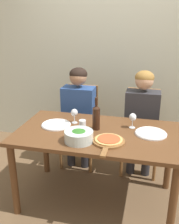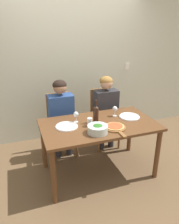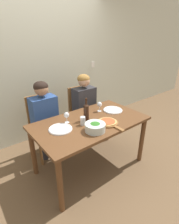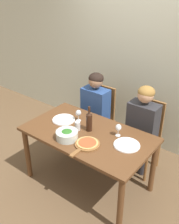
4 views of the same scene
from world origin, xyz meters
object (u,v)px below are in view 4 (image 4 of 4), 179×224
(person_woman, at_px, (95,106))
(dinner_plate_left, at_px, (64,119))
(person_man, at_px, (142,123))
(wine_bottle, at_px, (89,121))
(wine_glass_left, at_px, (78,113))
(chair_left, at_px, (99,117))
(dinner_plate_right, at_px, (127,145))
(wine_glass_right, at_px, (118,128))
(broccoli_bowl, at_px, (67,135))
(water_tumbler, at_px, (78,126))
(pizza_on_board, at_px, (87,144))
(chair_right, at_px, (145,133))

(person_woman, bearing_deg, dinner_plate_left, -96.01)
(person_woman, relative_size, person_man, 1.00)
(wine_bottle, distance_m, wine_glass_left, 0.27)
(chair_left, height_order, dinner_plate_right, chair_left)
(chair_left, height_order, person_man, person_man)
(person_woman, bearing_deg, person_man, 0.00)
(dinner_plate_right, relative_size, wine_glass_right, 1.93)
(wine_glass_left, bearing_deg, broccoli_bowl, -68.18)
(wine_glass_left, height_order, wine_glass_right, same)
(wine_glass_right, distance_m, water_tumbler, 0.49)
(person_man, xyz_separation_m, wine_glass_left, (-0.65, -0.48, 0.12))
(wine_bottle, relative_size, broccoli_bowl, 1.26)
(water_tumbler, bearing_deg, wine_glass_right, 22.94)
(wine_bottle, height_order, pizza_on_board, wine_bottle)
(chair_right, relative_size, person_man, 0.80)
(person_woman, bearing_deg, wine_glass_left, -78.43)
(dinner_plate_right, bearing_deg, person_man, 100.86)
(person_man, bearing_deg, chair_right, 90.00)
(wine_bottle, bearing_deg, dinner_plate_right, 0.56)
(dinner_plate_left, bearing_deg, wine_glass_right, 9.18)
(wine_bottle, bearing_deg, wine_glass_right, 18.57)
(broccoli_bowl, distance_m, water_tumbler, 0.22)
(chair_right, height_order, wine_bottle, wine_bottle)
(chair_left, bearing_deg, person_woman, -90.00)
(broccoli_bowl, xyz_separation_m, wine_glass_left, (-0.16, 0.39, 0.05))
(wine_glass_left, bearing_deg, chair_left, 99.36)
(chair_left, relative_size, person_woman, 0.80)
(chair_left, distance_m, broccoli_bowl, 1.06)
(wine_glass_left, xyz_separation_m, wine_glass_right, (0.58, 0.01, 0.00))
(chair_right, height_order, wine_glass_right, chair_right)
(chair_left, relative_size, wine_glass_right, 6.57)
(chair_left, distance_m, person_woman, 0.25)
(wine_glass_left, bearing_deg, wine_bottle, -22.00)
(wine_bottle, bearing_deg, person_man, 54.81)
(broccoli_bowl, bearing_deg, person_woman, 106.34)
(person_woman, bearing_deg, water_tumbler, -70.66)
(wine_bottle, distance_m, broccoli_bowl, 0.32)
(chair_left, relative_size, pizza_on_board, 2.36)
(chair_left, xyz_separation_m, water_tumbler, (0.23, -0.77, 0.30))
(dinner_plate_left, relative_size, wine_glass_right, 1.93)
(pizza_on_board, distance_m, wine_glass_right, 0.42)
(broccoli_bowl, height_order, dinner_plate_left, broccoli_bowl)
(chair_left, height_order, wine_glass_left, chair_left)
(chair_left, distance_m, dinner_plate_left, 0.75)
(chair_right, distance_m, wine_glass_left, 0.95)
(pizza_on_board, bearing_deg, water_tumbler, 147.71)
(chair_right, distance_m, person_woman, 0.79)
(wine_bottle, xyz_separation_m, dinner_plate_left, (-0.41, -0.01, -0.12))
(chair_right, height_order, person_man, person_man)
(wine_bottle, height_order, wine_glass_left, wine_bottle)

